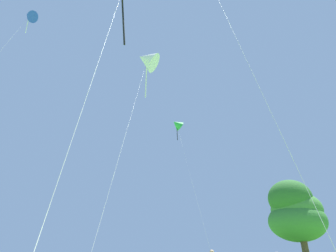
% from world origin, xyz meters
% --- Properties ---
extents(kite_blue_delta, '(2.96, 11.68, 30.91)m').
position_xyz_m(kite_blue_delta, '(-12.79, 26.30, 29.86)').
color(kite_blue_delta, blue).
rests_on(kite_blue_delta, ground_plane).
extents(kite_white_distant, '(3.62, 11.11, 17.60)m').
position_xyz_m(kite_white_distant, '(2.01, 15.92, 16.45)').
color(kite_white_distant, white).
rests_on(kite_white_distant, ground_plane).
extents(kite_yellow_diamond, '(2.28, 8.21, 16.41)m').
position_xyz_m(kite_yellow_diamond, '(-0.03, 8.50, 14.52)').
color(kite_yellow_diamond, yellow).
rests_on(kite_yellow_diamond, ground_plane).
extents(kite_green_small, '(3.30, 13.02, 25.29)m').
position_xyz_m(kite_green_small, '(10.30, 43.53, 24.02)').
color(kite_green_small, green).
rests_on(kite_green_small, ground_plane).
extents(tree_left_oak, '(6.21, 6.21, 9.45)m').
position_xyz_m(tree_left_oak, '(20.32, 26.64, 5.86)').
color(tree_left_oak, brown).
rests_on(tree_left_oak, ground_plane).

